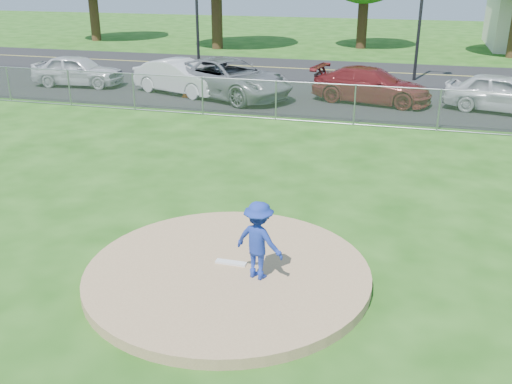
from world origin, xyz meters
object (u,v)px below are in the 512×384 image
Objects in this scene: pitcher at (259,240)px; parked_car_pearl at (503,93)px; traffic_signal_left at (201,9)px; parked_car_darkred at (371,85)px; traffic_cone at (186,88)px; parked_car_silver at (78,70)px; parked_car_white at (181,77)px; parked_car_gray at (228,78)px.

parked_car_pearl is (5.90, 15.82, -0.16)m from pitcher.
traffic_signal_left is 1.09× the size of parked_car_darkred.
parked_car_silver is (-6.17, 1.02, 0.36)m from traffic_cone.
pitcher is 1.86× the size of traffic_cone.
parked_car_pearl is at bearing -70.09° from parked_car_white.
pitcher is 16.83m from traffic_cone.
parked_car_silver is at bearing 110.22° from parked_car_gray.
parked_car_gray is 1.20× the size of parked_car_darkred.
traffic_signal_left is 3.79× the size of pitcher.
traffic_cone is 0.18× the size of parked_car_pearl.
parked_car_white is 1.04× the size of parked_car_pearl.
pitcher is at bearing -63.40° from traffic_cone.
parked_car_gray reaches higher than pitcher.
parked_car_darkred is (8.68, 0.47, -0.03)m from parked_car_white.
parked_car_pearl is at bearing -92.90° from pitcher.
parked_car_silver is 0.86× the size of parked_car_darkred.
parked_car_gray is at bearing 106.48° from parked_car_pearl.
parked_car_gray is at bearing -98.89° from parked_car_silver.
traffic_signal_left reaches higher than pitcher.
parked_car_darkred is (10.03, -5.94, -2.61)m from traffic_signal_left.
pitcher reaches higher than parked_car_pearl.
pitcher is 0.29× the size of parked_car_darkred.
traffic_cone is 13.46m from parked_car_pearl.
parked_car_gray is (2.38, -0.24, 0.09)m from parked_car_white.
parked_car_gray is at bearing 107.62° from parked_car_darkred.
pitcher is at bearing -144.20° from parked_car_silver.
parked_car_white is (-0.53, 0.66, 0.38)m from traffic_cone.
parked_car_silver is at bearing 170.57° from traffic_cone.
parked_car_pearl is (13.96, 0.11, -0.01)m from parked_car_white.
parked_car_gray reaches higher than parked_car_pearl.
traffic_signal_left is 8.02m from parked_car_gray.
parked_car_silver reaches higher than traffic_cone.
parked_car_darkred reaches higher than traffic_cone.
parked_car_silver is (-4.29, -6.05, -2.60)m from traffic_signal_left.
traffic_signal_left is 1.19× the size of parked_car_white.
traffic_signal_left reaches higher than traffic_cone.
parked_car_gray is at bearing -52.28° from pitcher.
parked_car_white is at bearing -45.29° from pitcher.
traffic_signal_left is 1.24× the size of parked_car_pearl.
traffic_signal_left is 11.95m from parked_car_darkred.
parked_car_pearl is at bearing -82.74° from parked_car_darkred.
traffic_signal_left is 7.86m from parked_car_silver.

